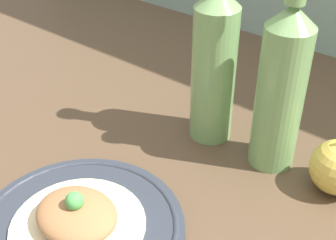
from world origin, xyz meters
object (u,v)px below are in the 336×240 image
(cider_bottle_left, at_px, (214,62))
(plate, at_px, (79,229))
(plated_food, at_px, (77,217))
(cider_bottle_right, at_px, (282,85))

(cider_bottle_left, bearing_deg, plate, -91.41)
(plate, distance_m, cider_bottle_left, 0.28)
(plate, relative_size, plated_food, 1.58)
(plated_food, distance_m, cider_bottle_right, 0.30)
(cider_bottle_left, bearing_deg, plated_food, -91.41)
(plated_food, height_order, cider_bottle_right, cider_bottle_right)
(plated_food, relative_size, cider_bottle_left, 0.53)
(cider_bottle_left, height_order, cider_bottle_right, same)
(plated_food, bearing_deg, plate, 0.00)
(plate, height_order, cider_bottle_right, cider_bottle_right)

